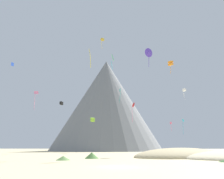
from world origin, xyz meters
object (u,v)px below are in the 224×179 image
(kite_cyan_low, at_px, (183,123))
(kite_red_low, at_px, (133,105))
(kite_orange_mid, at_px, (171,63))
(kite_rainbow_low, at_px, (171,125))
(kite_indigo_mid, at_px, (149,53))
(kite_gold_high, at_px, (102,39))
(kite_teal_mid, at_px, (120,90))
(kite_yellow_mid, at_px, (90,54))
(kite_pink_mid, at_px, (36,96))
(bush_mid_center, at_px, (63,158))
(kite_blue_mid, at_px, (12,64))
(rock_massif, at_px, (109,107))
(bush_near_right, at_px, (92,155))
(kite_lime_low, at_px, (92,120))
(kite_white_mid, at_px, (184,90))
(kite_black_mid, at_px, (61,103))
(kite_green_mid, at_px, (113,59))

(kite_cyan_low, distance_m, kite_red_low, 30.96)
(kite_orange_mid, height_order, kite_rainbow_low, kite_orange_mid)
(kite_indigo_mid, xyz_separation_m, kite_gold_high, (-13.55, 23.70, 15.21))
(kite_teal_mid, relative_size, kite_yellow_mid, 1.33)
(kite_yellow_mid, relative_size, kite_rainbow_low, 1.29)
(kite_rainbow_low, bearing_deg, kite_yellow_mid, -47.52)
(kite_pink_mid, bearing_deg, kite_teal_mid, -125.02)
(kite_teal_mid, height_order, kite_indigo_mid, kite_indigo_mid)
(bush_mid_center, distance_m, kite_orange_mid, 42.79)
(kite_blue_mid, bearing_deg, kite_yellow_mid, 158.47)
(kite_yellow_mid, bearing_deg, kite_red_low, -178.10)
(rock_massif, height_order, kite_pink_mid, rock_massif)
(bush_near_right, height_order, kite_rainbow_low, kite_rainbow_low)
(kite_lime_low, relative_size, kite_yellow_mid, 0.45)
(bush_mid_center, xyz_separation_m, kite_cyan_low, (28.59, 44.36, 9.49))
(kite_lime_low, bearing_deg, kite_cyan_low, -23.39)
(kite_blue_mid, height_order, kite_rainbow_low, kite_blue_mid)
(bush_near_right, height_order, kite_gold_high, kite_gold_high)
(kite_orange_mid, bearing_deg, kite_blue_mid, -114.47)
(rock_massif, bearing_deg, kite_pink_mid, -100.32)
(rock_massif, height_order, kite_lime_low, rock_massif)
(kite_blue_mid, height_order, kite_white_mid, kite_blue_mid)
(kite_black_mid, bearing_deg, kite_red_low, 167.88)
(kite_cyan_low, height_order, kite_yellow_mid, kite_yellow_mid)
(rock_massif, relative_size, kite_yellow_mid, 19.45)
(kite_cyan_low, bearing_deg, bush_near_right, 176.35)
(kite_orange_mid, distance_m, kite_lime_low, 33.68)
(bush_near_right, bearing_deg, kite_indigo_mid, 30.95)
(bush_mid_center, bearing_deg, kite_gold_high, 87.51)
(kite_teal_mid, relative_size, kite_cyan_low, 1.05)
(rock_massif, distance_m, kite_gold_high, 52.41)
(kite_orange_mid, xyz_separation_m, kite_indigo_mid, (-7.30, -14.26, -2.45))
(bush_mid_center, xyz_separation_m, kite_teal_mid, (7.07, 43.36, 21.18))
(kite_black_mid, relative_size, kite_white_mid, 0.34)
(kite_indigo_mid, bearing_deg, kite_orange_mid, 29.40)
(kite_yellow_mid, relative_size, kite_gold_high, 0.94)
(bush_mid_center, distance_m, kite_yellow_mid, 21.75)
(kite_green_mid, bearing_deg, kite_teal_mid, -137.31)
(kite_orange_mid, distance_m, kite_rainbow_low, 23.13)
(rock_massif, bearing_deg, bush_near_right, -86.89)
(kite_teal_mid, relative_size, kite_pink_mid, 1.13)
(kite_rainbow_low, bearing_deg, kite_black_mid, -99.79)
(kite_lime_low, relative_size, kite_rainbow_low, 0.58)
(kite_blue_mid, bearing_deg, kite_white_mid, -156.30)
(kite_teal_mid, xyz_separation_m, kite_red_low, (4.28, -24.63, -9.72))
(bush_mid_center, relative_size, kite_pink_mid, 0.48)
(kite_green_mid, height_order, kite_rainbow_low, kite_green_mid)
(rock_massif, xyz_separation_m, kite_blue_mid, (-15.98, -73.84, -1.75))
(kite_orange_mid, relative_size, kite_rainbow_low, 1.21)
(kite_orange_mid, distance_m, kite_gold_high, 26.20)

